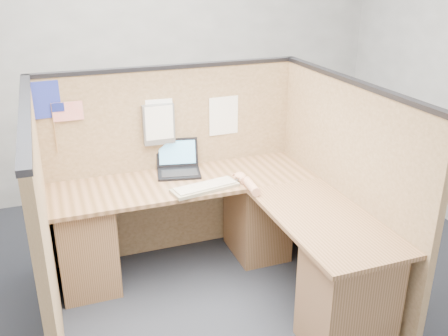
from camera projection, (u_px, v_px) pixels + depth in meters
name	position (u px, v px, depth m)	size (l,w,h in m)	color
floor	(215.00, 316.00, 3.39)	(5.00, 5.00, 0.00)	black
wall_back	(137.00, 56.00, 4.81)	(5.00, 5.00, 0.00)	gray
cubicle_partitions	(194.00, 189.00, 3.47)	(2.06, 1.83, 1.53)	brown
l_desk	(226.00, 241.00, 3.55)	(1.95, 1.75, 0.73)	brown
laptop	(177.00, 165.00, 3.84)	(0.36, 0.37, 0.23)	black
keyboard	(205.00, 187.00, 3.55)	(0.51, 0.25, 0.03)	gray
mouse	(240.00, 178.00, 3.68)	(0.10, 0.06, 0.04)	silver
hand_forearm	(248.00, 183.00, 3.57)	(0.10, 0.35, 0.07)	tan
blue_poster	(47.00, 100.00, 3.44)	(0.20, 0.00, 0.26)	#212E9B
american_flag	(64.00, 114.00, 3.50)	(0.21, 0.01, 0.37)	olive
file_holder	(159.00, 124.00, 3.75)	(0.24, 0.05, 0.31)	slate
paper_left	(159.00, 116.00, 3.76)	(0.20, 0.00, 0.26)	white
paper_right	(224.00, 116.00, 3.94)	(0.24, 0.00, 0.31)	white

